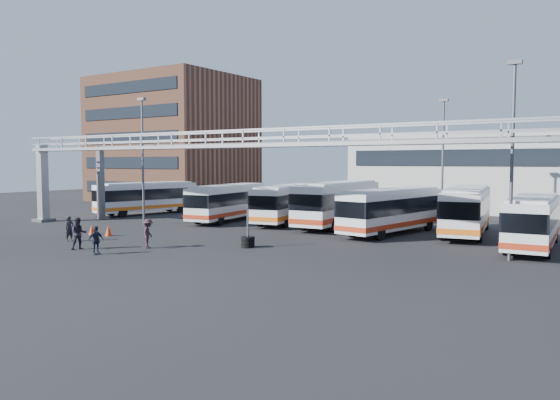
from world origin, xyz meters
The scene contains 20 objects.
ground centered at (0.00, 0.00, 0.00)m, with size 140.00×140.00×0.00m, color black.
gantry centered at (0.00, 5.87, 5.51)m, with size 51.40×5.15×7.10m.
apartment_building centered at (-34.00, 30.00, 8.00)m, with size 18.00×15.00×16.00m, color brown.
light_pole_left centered at (-16.00, 8.00, 5.73)m, with size 0.70×0.35×10.21m.
light_pole_mid centered at (12.00, 7.00, 5.73)m, with size 0.70×0.35×10.21m.
light_pole_back centered at (4.00, 22.00, 5.73)m, with size 0.70×0.35×10.21m.
bus_0 centered at (-22.47, 14.41, 1.72)m, with size 4.29×10.49×3.10m.
bus_2 centered at (-11.98, 14.02, 1.73)m, with size 3.86×10.56×3.13m.
bus_3 centered at (-6.85, 15.53, 1.76)m, with size 4.27×10.74×3.18m.
bus_4 centered at (-2.31, 15.66, 1.95)m, with size 3.45×11.74×3.52m.
bus_5 centered at (3.00, 13.64, 1.77)m, with size 4.02×10.79×3.20m.
bus_6 centered at (7.53, 15.97, 1.84)m, with size 4.27×11.21×3.32m.
bus_7 centered at (12.37, 11.90, 1.71)m, with size 2.95×10.29×3.09m.
pedestrian_a centered at (-12.99, -1.09, 0.82)m, with size 0.60×0.39×1.63m, color black.
pedestrian_b centered at (-9.63, -2.90, 0.94)m, with size 0.91×0.71×1.87m, color black.
pedestrian_c centered at (-6.64, -0.33, 0.87)m, with size 1.12×0.65×1.74m, color #2F1F23.
pedestrian_d centered at (-7.41, -3.46, 0.79)m, with size 0.92×0.38×1.58m, color #1B2231.
cone_left centered at (-14.51, 1.78, 0.36)m, with size 0.45×0.45×0.72m, color red.
cone_right centered at (-12.97, 1.96, 0.38)m, with size 0.48×0.48×0.76m, color red.
tire_stack centered at (-1.90, 3.12, 0.39)m, with size 0.82×0.82×2.34m.
Camera 1 is at (17.33, -22.78, 5.09)m, focal length 35.00 mm.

